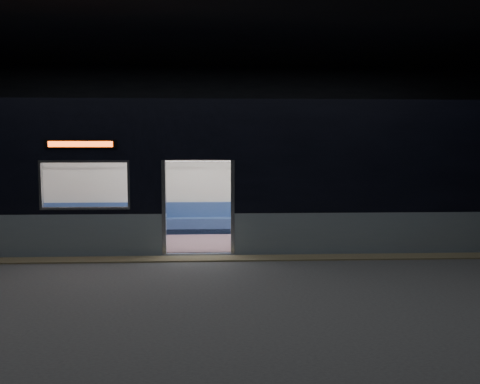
{
  "coord_description": "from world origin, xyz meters",
  "views": [
    {
      "loc": [
        0.37,
        -9.85,
        2.31
      ],
      "look_at": [
        0.96,
        2.3,
        1.25
      ],
      "focal_mm": 38.0,
      "sensor_mm": 36.0,
      "label": 1
    }
  ],
  "objects": [
    {
      "name": "transit_map",
      "position": [
        4.61,
        3.85,
        1.47
      ],
      "size": [
        1.0,
        0.03,
        0.65
      ],
      "primitive_type": "cube",
      "color": "white",
      "rests_on": "metro_car"
    },
    {
      "name": "handbag",
      "position": [
        3.71,
        3.33,
        0.67
      ],
      "size": [
        0.3,
        0.27,
        0.13
      ],
      "primitive_type": "cube",
      "rotation": [
        0.0,
        0.0,
        -0.17
      ],
      "color": "black",
      "rests_on": "passenger"
    },
    {
      "name": "metro_car",
      "position": [
        -0.0,
        2.54,
        1.85
      ],
      "size": [
        18.0,
        3.04,
        3.35
      ],
      "color": "#8797A1",
      "rests_on": "station_floor"
    },
    {
      "name": "passenger",
      "position": [
        3.68,
        3.55,
        0.78
      ],
      "size": [
        0.4,
        0.67,
        1.33
      ],
      "rotation": [
        0.0,
        0.0,
        -0.13
      ],
      "color": "black",
      "rests_on": "metro_car"
    },
    {
      "name": "station_floor",
      "position": [
        0.0,
        0.0,
        -0.01
      ],
      "size": [
        24.0,
        14.0,
        0.01
      ],
      "primitive_type": "cube",
      "color": "#47494C",
      "rests_on": "ground"
    },
    {
      "name": "tactile_strip",
      "position": [
        0.0,
        0.55,
        0.01
      ],
      "size": [
        22.8,
        0.5,
        0.03
      ],
      "primitive_type": "cube",
      "color": "#8C7F59",
      "rests_on": "station_floor"
    },
    {
      "name": "station_envelope",
      "position": [
        0.0,
        0.0,
        3.66
      ],
      "size": [
        24.0,
        14.0,
        5.0
      ],
      "color": "black",
      "rests_on": "station_floor"
    }
  ]
}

